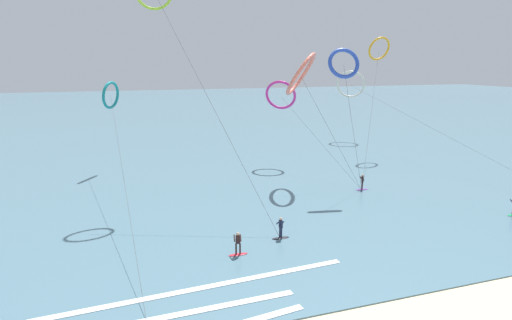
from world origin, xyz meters
name	(u,v)px	position (x,y,z in m)	size (l,w,h in m)	color
sea_water	(157,113)	(0.00, 106.98, 0.04)	(400.00, 200.00, 0.08)	slate
surfer_crimson	(238,245)	(-3.54, 15.37, 0.82)	(1.40, 0.62, 1.70)	red
surfer_charcoal	(281,229)	(0.38, 17.13, 0.82)	(1.40, 0.60, 1.70)	black
surfer_violet	(362,183)	(13.39, 26.35, 0.82)	(1.40, 0.70, 1.70)	purple
kite_teal	(111,95)	(-11.41, 43.88, 9.42)	(2.46, 36.69, 11.17)	teal
kite_cobalt	(344,63)	(10.96, 27.11, 13.25)	(4.20, 2.21, 14.83)	#2647B7
kite_magenta	(281,95)	(9.52, 40.35, 9.22)	(6.08, 15.92, 11.18)	#CC288E
kite_amber	(379,49)	(25.22, 42.24, 15.24)	(13.62, 16.77, 16.94)	orange
kite_coral	(301,74)	(8.45, 31.85, 12.10)	(7.80, 8.66, 14.49)	#EA7260
kite_ivory	(351,84)	(27.88, 53.81, 9.69)	(5.10, 44.58, 12.09)	silver
wave_crest_mid	(168,317)	(-9.17, 9.30, 0.06)	(14.47, 0.50, 0.12)	white
wave_crest_far	(203,288)	(-6.80, 11.66, 0.06)	(18.98, 0.50, 0.12)	white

